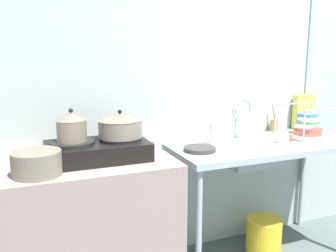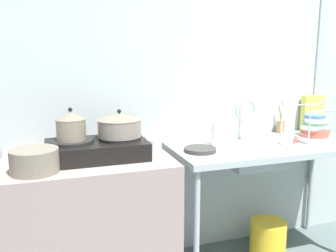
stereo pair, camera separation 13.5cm
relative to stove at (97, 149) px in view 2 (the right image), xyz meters
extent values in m
cube|color=#ADB9B9|center=(1.37, 0.36, 0.43)|extent=(4.80, 0.10, 2.69)
cube|color=#A1AEB2|center=(1.79, 0.30, 0.56)|extent=(0.05, 0.01, 2.15)
cube|color=gray|center=(-0.05, 0.00, -0.49)|extent=(0.96, 0.62, 0.86)
cube|color=#A1AEB2|center=(1.15, 0.00, -0.08)|extent=(1.33, 0.62, 0.04)
cylinder|color=#A6A7B7|center=(0.52, -0.27, -0.51)|extent=(0.04, 0.04, 0.82)
cylinder|color=#A6B4B7|center=(0.52, 0.27, -0.51)|extent=(0.04, 0.04, 0.82)
cylinder|color=#A3AAB3|center=(1.77, 0.27, -0.51)|extent=(0.04, 0.04, 0.82)
cube|color=black|center=(0.00, 0.00, -0.01)|extent=(0.57, 0.34, 0.10)
cylinder|color=black|center=(-0.14, 0.00, 0.05)|extent=(0.24, 0.24, 0.02)
cylinder|color=black|center=(0.14, 0.00, 0.05)|extent=(0.24, 0.24, 0.02)
cylinder|color=#796E5E|center=(-0.14, 0.00, 0.12)|extent=(0.16, 0.16, 0.12)
cone|color=#726A59|center=(-0.14, 0.00, 0.20)|extent=(0.17, 0.17, 0.04)
sphere|color=black|center=(-0.14, 0.00, 0.24)|extent=(0.02, 0.02, 0.02)
cylinder|color=slate|center=(0.14, 0.00, 0.11)|extent=(0.25, 0.25, 0.10)
cone|color=#7A6B5B|center=(0.14, 0.00, 0.18)|extent=(0.26, 0.26, 0.04)
sphere|color=black|center=(0.14, 0.00, 0.21)|extent=(0.02, 0.02, 0.02)
cylinder|color=#736B5D|center=(-0.33, -0.16, 0.00)|extent=(0.24, 0.24, 0.12)
cylinder|color=#B7BBC2|center=(0.34, 0.03, -0.01)|extent=(0.12, 0.12, 0.09)
cone|color=#B7BBC2|center=(0.34, 0.03, 0.07)|extent=(0.11, 0.11, 0.07)
cube|color=#A1AEB2|center=(1.05, 0.00, -0.13)|extent=(0.39, 0.29, 0.15)
cylinder|color=#A1AEB2|center=(1.03, 0.17, 0.05)|extent=(0.02, 0.02, 0.21)
torus|color=#A1AEB2|center=(1.03, 0.10, 0.16)|extent=(0.16, 0.02, 0.16)
cylinder|color=#363430|center=(0.63, -0.05, -0.04)|extent=(0.20, 0.20, 0.03)
cylinder|color=#BBB3B5|center=(1.39, -0.12, 0.07)|extent=(0.01, 0.01, 0.26)
cylinder|color=#BBB3B5|center=(1.39, 0.18, 0.07)|extent=(0.01, 0.01, 0.26)
cylinder|color=#BBB3B5|center=(1.73, 0.18, 0.07)|extent=(0.01, 0.01, 0.26)
cylinder|color=#BBB3B5|center=(1.56, -0.12, 0.16)|extent=(0.34, 0.01, 0.01)
cylinder|color=#BBB3B5|center=(1.56, 0.18, 0.16)|extent=(0.34, 0.01, 0.01)
cube|color=#B7BAB6|center=(1.56, 0.03, -0.05)|extent=(0.36, 0.32, 0.01)
cylinder|color=#B45849|center=(1.56, 0.03, -0.03)|extent=(0.20, 0.20, 0.03)
cylinder|color=#B95541|center=(1.56, 0.02, 0.00)|extent=(0.19, 0.19, 0.03)
cylinder|color=white|center=(1.56, 0.03, 0.02)|extent=(0.18, 0.18, 0.03)
cylinder|color=#5D9067|center=(1.56, 0.04, 0.05)|extent=(0.17, 0.17, 0.03)
cylinder|color=white|center=(1.56, 0.03, 0.07)|extent=(0.16, 0.16, 0.03)
cylinder|color=teal|center=(1.56, 0.04, 0.10)|extent=(0.15, 0.15, 0.03)
cylinder|color=white|center=(1.24, -0.09, -0.02)|extent=(0.08, 0.08, 0.07)
cylinder|color=#C44E44|center=(1.32, -0.02, -0.04)|extent=(0.11, 0.11, 0.04)
cylinder|color=white|center=(0.79, 0.07, 0.01)|extent=(0.06, 0.06, 0.14)
cylinder|color=white|center=(0.79, 0.07, 0.10)|extent=(0.03, 0.03, 0.04)
cube|color=#D0D24F|center=(1.72, 0.26, 0.08)|extent=(0.18, 0.07, 0.28)
cylinder|color=#A07950|center=(1.43, 0.26, -0.01)|extent=(0.06, 0.06, 0.09)
cylinder|color=olive|center=(1.43, 0.26, 0.06)|extent=(0.04, 0.04, 0.18)
cylinder|color=yellow|center=(1.22, 0.04, -0.79)|extent=(0.26, 0.26, 0.25)
camera|label=1|loc=(-0.38, -2.02, 0.54)|focal=39.02mm
camera|label=2|loc=(-0.26, -2.07, 0.54)|focal=39.02mm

